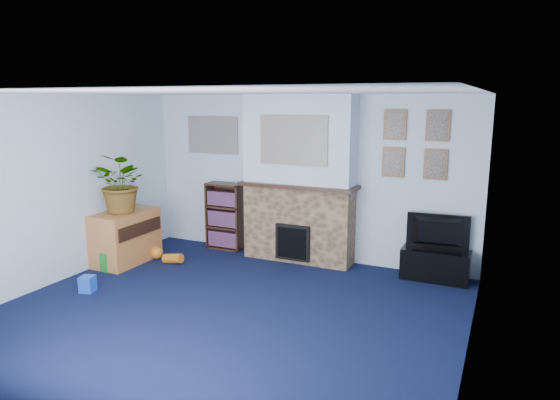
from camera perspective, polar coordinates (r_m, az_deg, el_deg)
The scene contains 26 objects.
floor at distance 5.73m, azimuth -6.02°, elevation -12.62°, with size 5.00×4.50×0.01m, color #0E1435.
ceiling at distance 5.24m, azimuth -6.58°, elevation 12.12°, with size 5.00×4.50×0.01m, color white.
wall_back at distance 7.34m, azimuth 2.79°, elevation 2.56°, with size 5.00×0.04×2.40m, color silver.
wall_front at distance 3.69m, azimuth -24.73°, elevation -7.49°, with size 5.00×0.04×2.40m, color silver.
wall_left at distance 6.97m, azimuth -24.21°, elevation 1.08°, with size 0.04×4.50×2.40m, color silver.
wall_right at distance 4.62m, azimuth 21.38°, elevation -3.52°, with size 0.04×4.50×2.40m, color silver.
chimney_breast at distance 7.16m, azimuth 2.17°, elevation 2.21°, with size 1.72×0.50×2.40m.
collage_main at distance 6.89m, azimuth 1.53°, elevation 6.85°, with size 1.00×0.03×0.68m, color gray.
collage_left at distance 7.97m, azimuth -7.68°, elevation 7.37°, with size 0.90×0.03×0.58m, color gray.
portrait_tl at distance 6.86m, azimuth 13.01°, elevation 8.38°, with size 0.30×0.03×0.40m, color brown.
portrait_tr at distance 6.77m, azimuth 17.61°, elevation 8.11°, with size 0.30×0.03×0.40m, color brown.
portrait_bl at distance 6.91m, azimuth 12.82°, elevation 4.24°, with size 0.30×0.03×0.40m, color brown.
portrait_br at distance 6.81m, azimuth 17.35°, elevation 3.91°, with size 0.30×0.03×0.40m, color brown.
tv_stand at distance 6.88m, azimuth 17.32°, elevation -6.92°, with size 0.86×0.36×0.41m, color black.
television at distance 6.79m, azimuth 17.55°, elevation -3.56°, with size 0.80×0.10×0.46m, color black.
bookshelf at distance 7.91m, azimuth -6.25°, elevation -2.00°, with size 0.58×0.28×1.05m.
sideboard at distance 7.58m, azimuth -17.22°, elevation -4.23°, with size 0.54×0.97×0.75m, color #BC743C.
potted_plant at distance 7.34m, azimuth -17.57°, elevation 1.85°, with size 0.76×0.66×0.85m, color #26661E.
mantel_clock at distance 7.16m, azimuth 1.16°, elevation 2.50°, with size 0.10×0.06×0.14m, color gold.
mantel_candle at distance 7.00m, azimuth 4.21°, elevation 2.36°, with size 0.06×0.06×0.18m, color #B2BFC6.
mantel_teddy at distance 7.31m, azimuth -1.51°, elevation 2.65°, with size 0.14×0.14×0.14m, color gray.
mantel_can at distance 6.89m, azimuth 7.18°, elevation 1.98°, with size 0.06×0.06×0.12m, color blue.
green_crate at distance 7.44m, azimuth -19.26°, elevation -6.35°, with size 0.33×0.27×0.27m, color #198C26.
toy_ball at distance 7.67m, azimuth -13.91°, elevation -5.90°, with size 0.19×0.19×0.19m, color orange.
toy_block at distance 6.65m, azimuth -21.14°, elevation -8.86°, with size 0.16×0.16×0.20m, color blue.
toy_tube at distance 7.43m, azimuth -12.13°, elevation -6.55°, with size 0.14×0.14×0.30m, color orange.
Camera 1 is at (2.72, -4.48, 2.33)m, focal length 32.00 mm.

